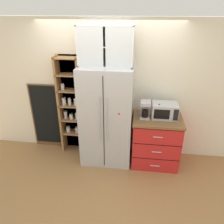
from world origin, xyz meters
TOP-DOWN VIEW (x-y plane):
  - ground_plane at (0.00, 0.00)m, footprint 10.65×10.65m
  - wall_back_cream at (0.00, 0.40)m, footprint 4.96×0.10m
  - refrigerator at (0.00, 0.04)m, footprint 0.91×0.65m
  - pantry_shelf_column at (-0.72, 0.28)m, footprint 0.49×0.28m
  - counter_cabinet at (0.91, 0.03)m, footprint 0.86×0.66m
  - microwave at (1.01, 0.08)m, footprint 0.44×0.33m
  - coffee_maker at (0.68, 0.04)m, footprint 0.17×0.20m
  - mug_red at (0.91, -0.01)m, footprint 0.11×0.07m
  - mug_charcoal at (0.91, 0.03)m, footprint 0.12×0.08m
  - bottle_green at (0.91, 0.03)m, footprint 0.06×0.06m
  - bottle_cobalt at (0.91, 0.05)m, footprint 0.07×0.07m
  - upper_cabinet at (-0.00, 0.08)m, footprint 0.87×0.32m
  - chalkboard_menu at (-1.28, 0.33)m, footprint 0.60×0.04m

SIDE VIEW (x-z plane):
  - ground_plane at x=0.00m, z-range 0.00..0.00m
  - counter_cabinet at x=0.91m, z-range 0.00..0.94m
  - chalkboard_menu at x=-1.28m, z-range 0.00..1.36m
  - refrigerator at x=0.00m, z-range 0.00..1.82m
  - mug_charcoal at x=0.91m, z-range 0.93..1.02m
  - pantry_shelf_column at x=-0.72m, z-range 0.01..1.95m
  - mug_red at x=0.91m, z-range 0.93..1.03m
  - bottle_cobalt at x=0.91m, z-range 0.92..1.17m
  - bottle_green at x=0.91m, z-range 0.92..1.18m
  - microwave at x=1.01m, z-range 0.93..1.19m
  - coffee_maker at x=0.68m, z-range 0.93..1.24m
  - wall_back_cream at x=0.00m, z-range 0.00..2.55m
  - upper_cabinet at x=0.00m, z-range 1.82..2.44m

